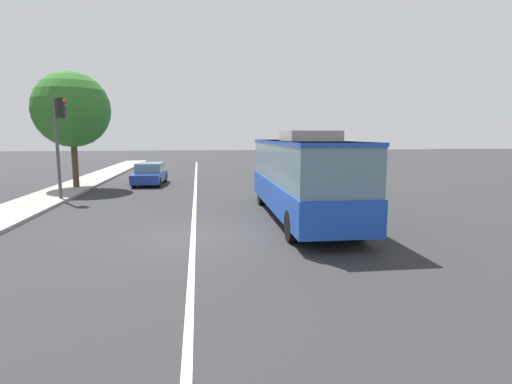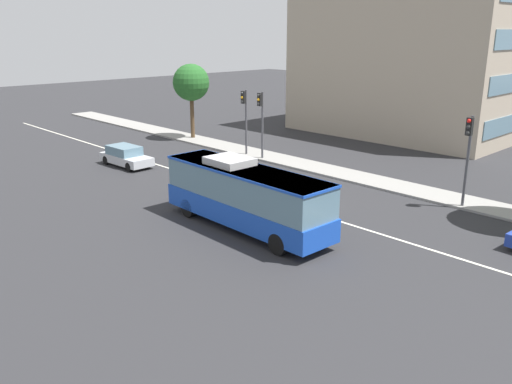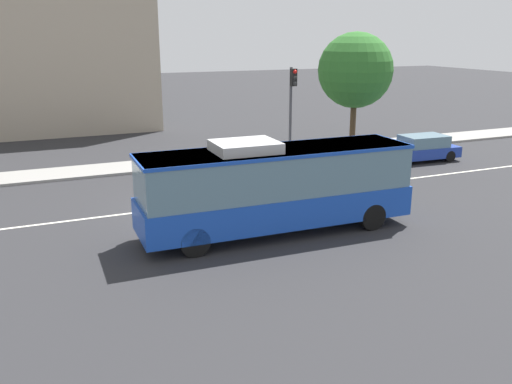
# 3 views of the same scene
# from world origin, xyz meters

# --- Properties ---
(ground_plane) EXTENTS (160.00, 160.00, 0.00)m
(ground_plane) POSITION_xyz_m (0.00, 0.00, 0.00)
(ground_plane) COLOR #28282B
(lane_centre_line) EXTENTS (76.00, 0.16, 0.01)m
(lane_centre_line) POSITION_xyz_m (0.00, 0.00, 0.01)
(lane_centre_line) COLOR silver
(lane_centre_line) RESTS_ON ground_plane
(transit_bus) EXTENTS (10.05, 2.70, 3.46)m
(transit_bus) POSITION_xyz_m (2.11, -4.23, 1.81)
(transit_bus) COLOR #1947B7
(transit_bus) RESTS_ON ground_plane
(sedan_blue) EXTENTS (4.58, 2.02, 1.46)m
(sedan_blue) POSITION_xyz_m (14.65, 3.06, 0.72)
(sedan_blue) COLOR #1E3899
(sedan_blue) RESTS_ON ground_plane
(traffic_light_mid_block) EXTENTS (0.34, 0.62, 5.20)m
(traffic_light_mid_block) POSITION_xyz_m (8.18, 6.61, 3.56)
(traffic_light_mid_block) COLOR #47474C
(traffic_light_mid_block) RESTS_ON ground_plane
(street_tree_kerbside_left) EXTENTS (4.54, 4.54, 7.15)m
(street_tree_kerbside_left) POSITION_xyz_m (12.81, 7.33, 4.86)
(street_tree_kerbside_left) COLOR #4C3823
(street_tree_kerbside_left) RESTS_ON ground_plane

